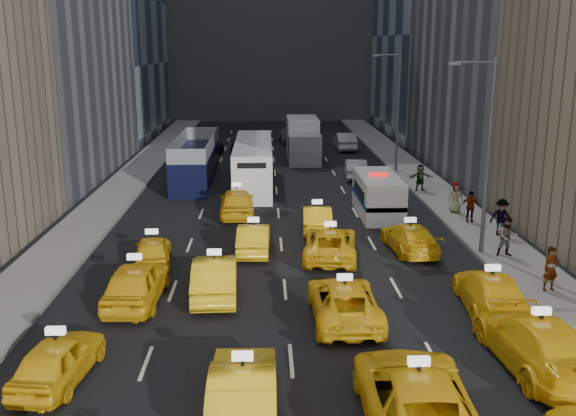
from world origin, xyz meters
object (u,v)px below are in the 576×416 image
object	(u,v)px
double_decker	(196,160)
pedestrian_0	(551,269)
box_truck	(303,140)
city_bus	(253,164)
nypd_van	(378,196)

from	to	relation	value
double_decker	pedestrian_0	size ratio (longest dim) A/B	6.15
double_decker	box_truck	bearing A→B (deg)	49.27
double_decker	city_bus	world-z (taller)	double_decker
nypd_van	city_bus	distance (m)	10.84
double_decker	box_truck	xyz separation A→B (m)	(8.18, 8.79, 0.13)
city_bus	box_truck	distance (m)	11.14
double_decker	box_truck	distance (m)	12.01
nypd_van	box_truck	distance (m)	18.69
city_bus	double_decker	bearing A→B (deg)	153.13
city_bus	box_truck	world-z (taller)	box_truck
double_decker	pedestrian_0	xyz separation A→B (m)	(16.09, -21.97, -0.53)
double_decker	nypd_van	bearing A→B (deg)	-37.87
double_decker	box_truck	size ratio (longest dim) A/B	1.42
box_truck	pedestrian_0	world-z (taller)	box_truck
box_truck	pedestrian_0	xyz separation A→B (m)	(7.90, -30.76, -0.66)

